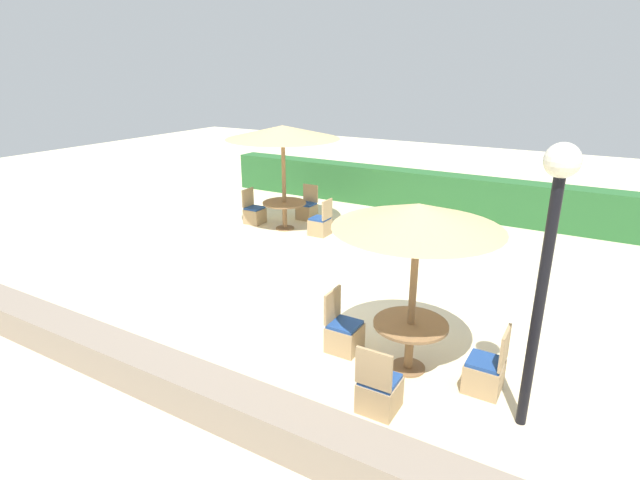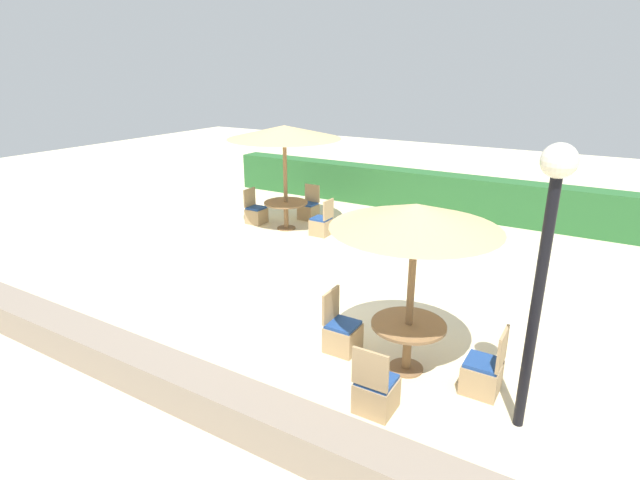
% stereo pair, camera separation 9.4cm
% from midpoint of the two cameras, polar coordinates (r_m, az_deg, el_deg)
% --- Properties ---
extents(ground_plane, '(40.00, 40.00, 0.00)m').
position_cam_midpoint_polar(ground_plane, '(9.33, -1.61, -6.27)').
color(ground_plane, beige).
extents(hedge_row, '(13.00, 0.70, 1.14)m').
position_cam_midpoint_polar(hedge_row, '(14.87, 12.29, 5.40)').
color(hedge_row, '#28602D').
rests_on(hedge_row, ground_plane).
extents(stone_border, '(10.00, 0.56, 0.49)m').
position_cam_midpoint_polar(stone_border, '(6.96, -17.36, -14.56)').
color(stone_border, gray).
rests_on(stone_border, ground_plane).
extents(lamp_post, '(0.36, 0.36, 3.32)m').
position_cam_midpoint_polar(lamp_post, '(5.69, 24.97, 0.35)').
color(lamp_post, black).
rests_on(lamp_post, ground_plane).
extents(parasol_back_left, '(2.83, 2.83, 2.65)m').
position_cam_midpoint_polar(parasol_back_left, '(12.55, -3.89, 12.17)').
color(parasol_back_left, olive).
rests_on(parasol_back_left, ground_plane).
extents(round_table_back_left, '(1.12, 1.12, 0.72)m').
position_cam_midpoint_polar(round_table_back_left, '(12.92, -3.70, 3.75)').
color(round_table_back_left, olive).
rests_on(round_table_back_left, ground_plane).
extents(patio_chair_back_left_east, '(0.46, 0.46, 0.93)m').
position_cam_midpoint_polar(patio_chair_back_left_east, '(12.50, 0.41, 1.74)').
color(patio_chair_back_left_east, tan).
rests_on(patio_chair_back_left_east, ground_plane).
extents(patio_chair_back_left_west, '(0.46, 0.46, 0.93)m').
position_cam_midpoint_polar(patio_chair_back_left_west, '(13.57, -7.14, 3.01)').
color(patio_chair_back_left_west, tan).
rests_on(patio_chair_back_left_west, ground_plane).
extents(patio_chair_back_left_north, '(0.46, 0.46, 0.93)m').
position_cam_midpoint_polar(patio_chair_back_left_north, '(13.86, -1.11, 3.51)').
color(patio_chair_back_left_north, tan).
rests_on(patio_chair_back_left_north, ground_plane).
extents(parasol_front_right, '(2.20, 2.20, 2.40)m').
position_cam_midpoint_polar(parasol_front_right, '(6.40, 11.30, 2.56)').
color(parasol_front_right, olive).
rests_on(parasol_front_right, ground_plane).
extents(round_table_front_right, '(1.02, 1.02, 0.72)m').
position_cam_midpoint_polar(round_table_front_right, '(7.05, 10.41, -10.50)').
color(round_table_front_right, olive).
rests_on(round_table_front_right, ground_plane).
extents(patio_chair_front_right_east, '(0.46, 0.46, 0.93)m').
position_cam_midpoint_polar(patio_chair_front_right_east, '(7.01, 18.51, -14.30)').
color(patio_chair_front_right_east, tan).
rests_on(patio_chair_front_right_east, ground_plane).
extents(patio_chair_front_right_south, '(0.46, 0.46, 0.93)m').
position_cam_midpoint_polar(patio_chair_front_right_south, '(6.40, 6.83, -16.85)').
color(patio_chair_front_right_south, tan).
rests_on(patio_chair_front_right_south, ground_plane).
extents(patio_chair_front_right_west, '(0.46, 0.46, 0.93)m').
position_cam_midpoint_polar(patio_chair_front_right_west, '(7.54, 2.87, -10.68)').
color(patio_chair_front_right_west, tan).
rests_on(patio_chair_front_right_west, ground_plane).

